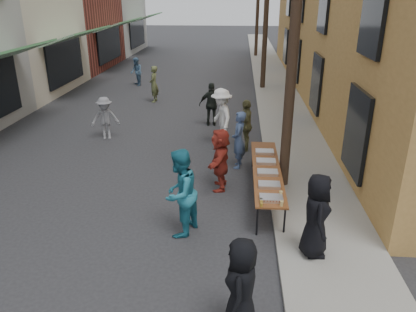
# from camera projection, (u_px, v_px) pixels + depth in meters

# --- Properties ---
(ground) EXTENTS (120.00, 120.00, 0.00)m
(ground) POSITION_uv_depth(u_px,v_px,m) (90.00, 243.00, 8.56)
(ground) COLOR #28282B
(ground) RESTS_ON ground
(sidewalk) EXTENTS (2.20, 60.00, 0.10)m
(sidewalk) POSITION_uv_depth(u_px,v_px,m) (275.00, 88.00, 22.04)
(sidewalk) COLOR gray
(sidewalk) RESTS_ON ground
(utility_pole_near) EXTENTS (0.26, 0.26, 9.00)m
(utility_pole_near) POSITION_uv_depth(u_px,v_px,m) (296.00, 11.00, 9.33)
(utility_pole_near) COLOR #2D2116
(utility_pole_near) RESTS_ON ground
(utility_pole_mid) EXTENTS (0.26, 0.26, 9.00)m
(utility_pole_mid) POSITION_uv_depth(u_px,v_px,m) (267.00, 1.00, 20.42)
(utility_pole_mid) COLOR #2D2116
(utility_pole_mid) RESTS_ON ground
(serving_table) EXTENTS (0.70, 4.00, 0.75)m
(serving_table) POSITION_uv_depth(u_px,v_px,m) (267.00, 170.00, 10.28)
(serving_table) COLOR brown
(serving_table) RESTS_ON ground
(catering_tray_sausage) EXTENTS (0.50, 0.33, 0.08)m
(catering_tray_sausage) POSITION_uv_depth(u_px,v_px,m) (271.00, 198.00, 8.72)
(catering_tray_sausage) COLOR maroon
(catering_tray_sausage) RESTS_ON serving_table
(catering_tray_foil_b) EXTENTS (0.50, 0.33, 0.08)m
(catering_tray_foil_b) POSITION_uv_depth(u_px,v_px,m) (269.00, 185.00, 9.32)
(catering_tray_foil_b) COLOR #B2B2B7
(catering_tray_foil_b) RESTS_ON serving_table
(catering_tray_buns) EXTENTS (0.50, 0.33, 0.08)m
(catering_tray_buns) POSITION_uv_depth(u_px,v_px,m) (268.00, 172.00, 9.97)
(catering_tray_buns) COLOR tan
(catering_tray_buns) RESTS_ON serving_table
(catering_tray_foil_d) EXTENTS (0.50, 0.33, 0.08)m
(catering_tray_foil_d) POSITION_uv_depth(u_px,v_px,m) (266.00, 162.00, 10.62)
(catering_tray_foil_d) COLOR #B2B2B7
(catering_tray_foil_d) RESTS_ON serving_table
(catering_tray_buns_end) EXTENTS (0.50, 0.33, 0.08)m
(catering_tray_buns_end) POSITION_uv_depth(u_px,v_px,m) (265.00, 152.00, 11.26)
(catering_tray_buns_end) COLOR tan
(catering_tray_buns_end) RESTS_ON serving_table
(condiment_jar_a) EXTENTS (0.07, 0.07, 0.08)m
(condiment_jar_a) POSITION_uv_depth(u_px,v_px,m) (262.00, 205.00, 8.46)
(condiment_jar_a) COLOR #A57F26
(condiment_jar_a) RESTS_ON serving_table
(condiment_jar_b) EXTENTS (0.07, 0.07, 0.08)m
(condiment_jar_b) POSITION_uv_depth(u_px,v_px,m) (261.00, 202.00, 8.55)
(condiment_jar_b) COLOR #A57F26
(condiment_jar_b) RESTS_ON serving_table
(condiment_jar_c) EXTENTS (0.07, 0.07, 0.08)m
(condiment_jar_c) POSITION_uv_depth(u_px,v_px,m) (261.00, 200.00, 8.65)
(condiment_jar_c) COLOR #A57F26
(condiment_jar_c) RESTS_ON serving_table
(cup_stack) EXTENTS (0.08, 0.08, 0.12)m
(cup_stack) POSITION_uv_depth(u_px,v_px,m) (282.00, 203.00, 8.47)
(cup_stack) COLOR tan
(cup_stack) RESTS_ON serving_table
(guest_front_a) EXTENTS (0.63, 0.87, 1.64)m
(guest_front_a) POSITION_uv_depth(u_px,v_px,m) (242.00, 287.00, 6.04)
(guest_front_a) COLOR black
(guest_front_a) RESTS_ON ground
(guest_front_b) EXTENTS (0.45, 0.65, 1.72)m
(guest_front_b) POSITION_uv_depth(u_px,v_px,m) (239.00, 140.00, 11.95)
(guest_front_b) COLOR #42567F
(guest_front_b) RESTS_ON ground
(guest_front_c) EXTENTS (1.04, 1.15, 1.95)m
(guest_front_c) POSITION_uv_depth(u_px,v_px,m) (180.00, 193.00, 8.55)
(guest_front_c) COLOR teal
(guest_front_c) RESTS_ON ground
(guest_front_d) EXTENTS (1.11, 1.44, 1.96)m
(guest_front_d) POSITION_uv_depth(u_px,v_px,m) (221.00, 117.00, 13.72)
(guest_front_d) COLOR white
(guest_front_d) RESTS_ON ground
(guest_front_e) EXTENTS (0.48, 1.03, 1.71)m
(guest_front_e) POSITION_uv_depth(u_px,v_px,m) (246.00, 125.00, 13.29)
(guest_front_e) COLOR brown
(guest_front_e) RESTS_ON ground
(guest_queue_back) EXTENTS (0.56, 1.58, 1.68)m
(guest_queue_back) POSITION_uv_depth(u_px,v_px,m) (220.00, 159.00, 10.64)
(guest_queue_back) COLOR #9F2E22
(guest_queue_back) RESTS_ON ground
(server) EXTENTS (0.55, 0.84, 1.70)m
(server) POSITION_uv_depth(u_px,v_px,m) (316.00, 215.00, 7.74)
(server) COLOR black
(server) RESTS_ON sidewalk
(passerby_left) EXTENTS (1.11, 0.84, 1.52)m
(passerby_left) POSITION_uv_depth(u_px,v_px,m) (105.00, 118.00, 14.36)
(passerby_left) COLOR gray
(passerby_left) RESTS_ON ground
(passerby_mid) EXTENTS (1.03, 0.51, 1.69)m
(passerby_mid) POSITION_uv_depth(u_px,v_px,m) (212.00, 104.00, 15.79)
(passerby_mid) COLOR black
(passerby_mid) RESTS_ON ground
(passerby_right) EXTENTS (0.42, 0.63, 1.71)m
(passerby_right) POSITION_uv_depth(u_px,v_px,m) (154.00, 84.00, 19.24)
(passerby_right) COLOR #5B6339
(passerby_right) RESTS_ON ground
(passerby_far) EXTENTS (0.88, 0.94, 1.56)m
(passerby_far) POSITION_uv_depth(u_px,v_px,m) (136.00, 72.00, 22.66)
(passerby_far) COLOR #4E7398
(passerby_far) RESTS_ON ground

